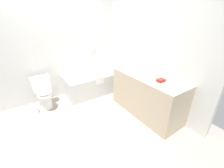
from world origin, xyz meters
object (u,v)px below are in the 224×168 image
sink_faucet (156,73)px  toilet (44,93)px  drinking_glass_0 (138,72)px  toilet_paper_roll (36,110)px  sink_basin (149,75)px  water_bottle_0 (135,65)px  water_bottle_2 (142,69)px  drinking_glass_1 (172,83)px  water_bottle_1 (129,64)px  amenity_basket (161,80)px  soap_dish (124,67)px  bathtub (94,83)px

sink_faucet → toilet: bearing=143.5°
drinking_glass_0 → toilet_paper_roll: size_ratio=0.62×
sink_basin → water_bottle_0: 0.43m
toilet → water_bottle_2: (1.74, -1.21, 0.56)m
toilet → drinking_glass_1: 2.65m
water_bottle_1 → amenity_basket: 0.87m
sink_faucet → soap_dish: size_ratio=1.69×
sink_faucet → water_bottle_2: bearing=132.2°
sink_faucet → toilet_paper_roll: bearing=148.6°
water_bottle_0 → water_bottle_2: (0.01, -0.21, -0.03)m
toilet → bathtub: bearing=90.4°
sink_faucet → toilet_paper_roll: (-2.17, 1.32, -0.83)m
sink_faucet → water_bottle_2: (-0.20, 0.22, 0.05)m
water_bottle_0 → toilet: bearing=149.7°
bathtub → toilet: size_ratio=2.05×
bathtub → water_bottle_0: bathtub is taller
sink_faucet → drinking_glass_0: bearing=137.9°
bathtub → sink_basin: bearing=-72.4°
sink_basin → soap_dish: size_ratio=3.78×
toilet → toilet_paper_roll: bearing=-66.1°
toilet_paper_roll → bathtub: bearing=5.2°
amenity_basket → toilet_paper_roll: 2.66m
bathtub → toilet_paper_roll: (-1.50, -0.14, -0.22)m
bathtub → drinking_glass_0: (0.39, -1.21, 0.61)m
drinking_glass_1 → amenity_basket: drinking_glass_1 is taller
bathtub → amenity_basket: (0.46, -1.74, 0.59)m
water_bottle_0 → water_bottle_2: 0.21m
amenity_basket → soap_dish: size_ratio=1.56×
soap_dish → water_bottle_0: bearing=-77.9°
bathtub → amenity_basket: bathtub is taller
bathtub → toilet_paper_roll: size_ratio=12.18×
sink_faucet → amenity_basket: size_ratio=1.09×
bathtub → toilet: bathtub is taller
bathtub → sink_faucet: (0.66, -1.46, 0.61)m
toilet → soap_dish: 1.89m
bathtub → amenity_basket: bearing=-75.3°
drinking_glass_0 → amenity_basket: (0.07, -0.53, -0.01)m
water_bottle_1 → drinking_glass_0: (-0.04, -0.34, -0.07)m
toilet → toilet_paper_roll: (-0.23, -0.11, -0.32)m
bathtub → toilet: bearing=-178.7°
drinking_glass_0 → water_bottle_2: bearing=-21.8°
drinking_glass_0 → soap_dish: drinking_glass_0 is taller
toilet → amenity_basket: amenity_basket is taller
sink_basin → drinking_glass_0: drinking_glass_0 is taller
bathtub → soap_dish: bathtub is taller
sink_basin → water_bottle_0: (-0.01, 0.42, 0.09)m
soap_dish → water_bottle_1: bearing=-72.7°
water_bottle_0 → amenity_basket: size_ratio=1.78×
water_bottle_1 → drinking_glass_1: (0.03, -1.09, -0.06)m
drinking_glass_1 → water_bottle_2: bearing=89.4°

